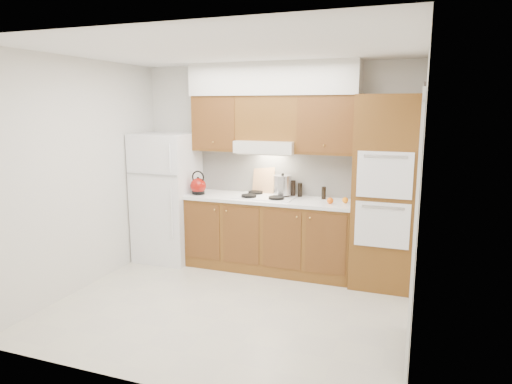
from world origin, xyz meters
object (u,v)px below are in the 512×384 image
(oven_cabinet, at_px, (386,193))
(stock_pot, at_px, (283,185))
(kettle, at_px, (198,186))
(fridge, at_px, (168,197))

(oven_cabinet, relative_size, stock_pot, 9.32)
(oven_cabinet, relative_size, kettle, 10.68)
(kettle, bearing_deg, stock_pot, 33.22)
(fridge, xyz_separation_m, oven_cabinet, (2.85, 0.03, 0.24))
(kettle, bearing_deg, oven_cabinet, 23.64)
(oven_cabinet, distance_m, stock_pot, 1.28)
(fridge, bearing_deg, kettle, -6.86)
(oven_cabinet, bearing_deg, fridge, -179.30)
(fridge, relative_size, stock_pot, 7.29)
(stock_pot, bearing_deg, oven_cabinet, -5.90)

